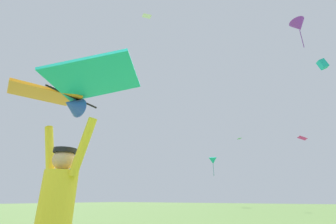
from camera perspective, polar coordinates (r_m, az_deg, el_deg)
name	(u,v)px	position (r m, az deg, el deg)	size (l,w,h in m)	color
kite_flyer_person	(55,216)	(2.73, -26.39, -22.24)	(0.81, 0.37, 1.92)	#424751
held_stunt_kite	(69,91)	(2.93, -23.54, 4.76)	(1.96, 1.11, 0.42)	black
distant_kite_purple_high_right	(299,26)	(15.25, 29.77, 18.17)	(0.95, 0.90, 1.81)	purple
distant_kite_magenta_mid_right	(303,138)	(26.48, 30.52, -5.54)	(0.91, 0.97, 0.49)	#DB2393
distant_kite_teal_low_left	(213,161)	(37.80, 11.12, -11.81)	(1.70, 1.78, 3.04)	#19B2AD
distant_kite_white_mid_left	(147,16)	(19.76, -5.30, 22.81)	(0.75, 0.78, 0.35)	white
distant_kite_green_far_center	(239,138)	(28.73, 17.35, -6.31)	(0.55, 0.56, 0.20)	green
distant_kite_teal_low_right	(323,64)	(35.86, 34.10, 9.83)	(1.33, 1.14, 1.39)	#19B2AD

